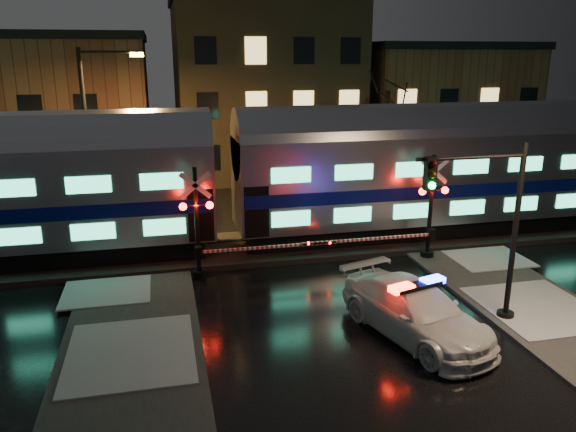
% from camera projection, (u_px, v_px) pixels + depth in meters
% --- Properties ---
extents(ground, '(120.00, 120.00, 0.00)m').
position_uv_depth(ground, '(323.00, 293.00, 19.98)').
color(ground, black).
rests_on(ground, ground).
extents(ballast, '(90.00, 4.20, 0.24)m').
position_uv_depth(ballast, '(291.00, 245.00, 24.63)').
color(ballast, black).
rests_on(ballast, ground).
extents(sidewalk_left, '(4.00, 20.00, 0.12)m').
position_uv_depth(sidewalk_left, '(126.00, 420.00, 12.95)').
color(sidewalk_left, '#2D2D2D').
rests_on(sidewalk_left, ground).
extents(building_left, '(14.00, 10.00, 9.00)m').
position_uv_depth(building_left, '(38.00, 113.00, 36.56)').
color(building_left, brown).
rests_on(building_left, ground).
extents(building_mid, '(12.00, 11.00, 11.50)m').
position_uv_depth(building_mid, '(263.00, 90.00, 39.89)').
color(building_mid, brown).
rests_on(building_mid, ground).
extents(building_right, '(12.00, 10.00, 8.50)m').
position_uv_depth(building_right, '(432.00, 108.00, 42.62)').
color(building_right, brown).
rests_on(building_right, ground).
extents(train, '(51.00, 3.12, 5.92)m').
position_uv_depth(train, '(224.00, 175.00, 23.11)').
color(train, black).
rests_on(train, ballast).
extents(police_car, '(3.65, 5.85, 1.75)m').
position_uv_depth(police_car, '(415.00, 311.00, 16.75)').
color(police_car, silver).
rests_on(police_car, ground).
extents(crossing_signal_right, '(6.16, 0.67, 4.36)m').
position_uv_depth(crossing_signal_right, '(423.00, 218.00, 22.68)').
color(crossing_signal_right, black).
rests_on(crossing_signal_right, ground).
extents(crossing_signal_left, '(6.03, 0.67, 4.27)m').
position_uv_depth(crossing_signal_left, '(207.00, 234.00, 20.83)').
color(crossing_signal_left, black).
rests_on(crossing_signal_left, ground).
extents(traffic_light, '(3.69, 0.68, 5.71)m').
position_uv_depth(traffic_light, '(490.00, 232.00, 16.88)').
color(traffic_light, black).
rests_on(traffic_light, ground).
extents(streetlight, '(2.84, 0.30, 8.49)m').
position_uv_depth(streetlight, '(93.00, 130.00, 25.29)').
color(streetlight, black).
rests_on(streetlight, ground).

